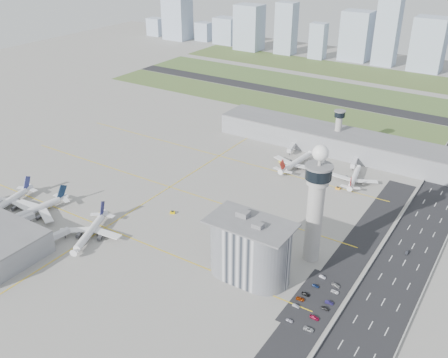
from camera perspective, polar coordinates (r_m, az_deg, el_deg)
The scene contains 56 objects.
ground at distance 294.33m, azimuth -3.72°, elevation -5.21°, with size 1000.00×1000.00×0.00m, color #9B9991.
grass_strip_0 at distance 482.49m, azimuth 10.41°, elevation 7.66°, with size 480.00×50.00×0.08m, color #4F6F34.
grass_strip_1 at distance 549.44m, azimuth 13.58°, elevation 9.75°, with size 480.00×60.00×0.08m, color #486831.
grass_strip_2 at distance 622.87m, azimuth 16.22°, elevation 11.45°, with size 480.00×70.00×0.08m, color #4F642F.
runway at distance 515.23m, azimuth 12.07°, elevation 8.77°, with size 480.00×22.00×0.10m, color black.
highway at distance 255.29m, azimuth 18.13°, elevation -12.48°, with size 28.00×500.00×0.10m, color black.
barrier_left at distance 257.28m, azimuth 15.13°, elevation -11.48°, with size 0.60×500.00×1.20m, color #9E9E99.
barrier_right at distance 253.37m, azimuth 21.23°, elevation -13.27°, with size 0.60×500.00×1.20m, color #9E9E99.
landside_road at distance 252.44m, azimuth 11.95°, elevation -12.08°, with size 18.00×260.00×0.08m, color black.
parking_lot at distance 244.13m, azimuth 10.42°, elevation -13.48°, with size 20.00×44.00×0.10m, color black.
taxiway_line_h_0 at distance 298.84m, azimuth -13.39°, elevation -5.44°, with size 260.00×0.60×0.01m, color yellow.
taxiway_line_h_1 at distance 336.26m, azimuth -6.20°, elevation -0.91°, with size 260.00×0.60×0.01m, color yellow.
taxiway_line_h_2 at distance 379.52m, azimuth -0.56°, elevation 2.66°, with size 260.00×0.60×0.01m, color yellow.
taxiway_line_v at distance 336.26m, azimuth -6.20°, elevation -0.91°, with size 0.60×260.00×0.01m, color yellow.
control_tower at distance 252.11m, azimuth 10.47°, elevation -2.34°, with size 14.00×14.00×64.50m.
secondary_tower at distance 393.51m, azimuth 12.94°, elevation 5.83°, with size 8.60×8.60×31.90m.
admin_building at distance 246.69m, azimuth 2.98°, elevation -8.02°, with size 42.00×24.00×33.50m.
terminal_pier at distance 392.79m, azimuth 14.02°, elevation 3.94°, with size 210.00×32.00×15.80m.
airplane_near_a at distance 335.59m, azimuth -23.67°, elevation -2.10°, with size 44.13×37.51×12.36m, color white, non-canonical shape.
airplane_near_b at distance 320.83m, azimuth -20.93°, elevation -2.90°, with size 44.64×37.94×12.50m, color white, non-canonical shape.
airplane_near_c at distance 288.79m, azimuth -15.17°, elevation -5.48°, with size 43.61×37.07×12.21m, color white, non-canonical shape.
airplane_far_a at distance 364.02m, azimuth 8.28°, elevation 2.29°, with size 42.93×36.49×12.02m, color white, non-canonical shape.
airplane_far_b at distance 350.76m, azimuth 14.72°, elevation 0.51°, with size 37.67×32.02×10.55m, color white, non-canonical shape.
jet_bridge_near_1 at distance 311.79m, azimuth -23.09°, elevation -4.97°, with size 14.00×3.00×5.70m, color silver, non-canonical shape.
jet_bridge_near_2 at distance 289.98m, azimuth -19.61°, elevation -6.82°, with size 14.00×3.00×5.70m, color silver, non-canonical shape.
jet_bridge_far_0 at distance 393.52m, azimuth 7.96°, elevation 3.76°, with size 14.00×3.00×5.70m, color silver, non-canonical shape.
jet_bridge_far_1 at distance 377.47m, azimuth 14.80°, elevation 2.04°, with size 14.00×3.00×5.70m, color silver, non-canonical shape.
tug_0 at distance 315.88m, azimuth -19.58°, elevation -4.29°, with size 1.96×2.85×1.65m, color #CCB508, non-canonical shape.
tug_1 at distance 329.67m, azimuth -19.50°, elevation -2.86°, with size 2.36×3.43×2.00m, color yellow, non-canonical shape.
tug_2 at distance 311.67m, azimuth -13.77°, elevation -3.80°, with size 2.51×3.65×2.12m, color yellow, non-canonical shape.
tug_3 at distance 305.62m, azimuth -5.91°, elevation -3.80°, with size 2.01×2.93×1.70m, color #E6C200, non-canonical shape.
tug_4 at distance 371.05m, azimuth 6.53°, elevation 2.05°, with size 2.44×3.56×2.07m, color yellow, non-canonical shape.
tug_5 at distance 339.82m, azimuth 12.88°, elevation -1.00°, with size 2.03×2.95×1.71m, color orange, non-canonical shape.
car_lot_0 at distance 231.47m, azimuth 7.50°, elevation -15.74°, with size 1.32×3.27×1.11m, color #B3B0C4.
car_lot_1 at distance 238.99m, azimuth 8.22°, elevation -14.15°, with size 1.21×3.48×1.15m, color #9D9DA5.
car_lot_2 at distance 242.91m, azimuth 8.71°, elevation -13.40°, with size 1.90×4.11×1.14m, color #983206.
car_lot_3 at distance 245.89m, azimuth 9.33°, elevation -12.86°, with size 1.62×4.00×1.16m, color black.
car_lot_4 at distance 251.51m, azimuth 10.44°, elevation -11.91°, with size 1.40×3.47×1.18m, color #0E1F4C.
car_lot_5 at distance 257.70m, azimuth 11.19°, elevation -10.91°, with size 1.18×3.37×1.11m, color silver.
car_lot_6 at distance 228.63m, azimuth 9.64°, elevation -16.56°, with size 2.12×4.60×1.28m, color #A1A3A7.
car_lot_7 at distance 234.38m, azimuth 10.31°, elevation -15.32°, with size 1.79×4.41×1.28m, color maroon.
car_lot_8 at distance 239.81m, azimuth 11.48°, elevation -14.29°, with size 1.54×3.82×1.30m, color black.
car_lot_9 at distance 243.21m, azimuth 11.93°, elevation -13.64°, with size 1.40×4.00×1.32m, color #1F194C.
car_lot_10 at distance 249.95m, azimuth 12.57°, elevation -12.46°, with size 1.81×3.92×1.09m, color white.
car_lot_11 at distance 253.73m, azimuth 12.68°, elevation -11.76°, with size 1.76×4.34×1.26m, color gray.
car_hw_1 at distance 286.65m, azimuth 20.17°, elevation -7.88°, with size 1.38×3.96×1.31m, color #23242A.
skyline_bldg_0 at distance 827.11m, azimuth -7.78°, elevation 16.86°, with size 24.05×19.24×26.50m, color #9EADC1.
skyline_bldg_1 at distance 791.69m, azimuth -5.36°, elevation 17.97°, with size 37.63×30.10×65.60m, color #9EADC1.
skyline_bldg_2 at distance 781.45m, azimuth -2.29°, elevation 16.50°, with size 22.81×18.25×26.79m, color #9EADC1.
skyline_bldg_3 at distance 760.28m, azimuth 0.25°, elevation 16.61°, with size 32.30×25.84×36.93m, color #9EADC1.
skyline_bldg_4 at distance 719.97m, azimuth 2.89°, elevation 16.93°, with size 35.81×28.65×60.36m, color #9EADC1.
skyline_bldg_5 at distance 698.12m, azimuth 7.12°, elevation 16.71°, with size 25.49×20.39×66.89m, color #9EADC1.
skyline_bldg_6 at distance 679.50m, azimuth 10.70°, elevation 15.25°, with size 20.04×16.03×45.20m, color #9EADC1.
skyline_bldg_7 at distance 680.69m, azimuth 14.88°, elevation 15.54°, with size 35.76×28.61×61.22m, color #9EADC1.
skyline_bldg_8 at distance 662.34m, azimuth 18.20°, elevation 15.80°, with size 26.33×21.06×83.39m, color #9EADC1.
skyline_bldg_9 at distance 654.05m, azimuth 22.34°, elevation 14.06°, with size 36.96×29.57×62.11m, color #9EADC1.
Camera 1 is at (150.73, -198.05, 157.11)m, focal length 40.00 mm.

